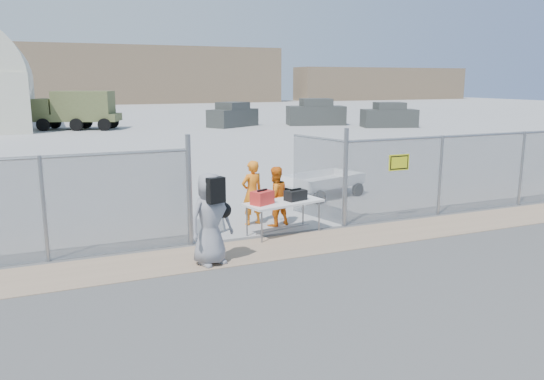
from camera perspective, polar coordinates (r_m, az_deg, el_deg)
name	(u,v)px	position (r m, az deg, el deg)	size (l,w,h in m)	color
ground	(309,260)	(11.13, 4.04, -7.49)	(160.00, 160.00, 0.00)	#484747
tarmac_inside	(104,121)	(51.71, -17.62, 7.12)	(160.00, 80.00, 0.01)	#9F9F9F
dirt_strip	(289,246)	(11.98, 1.87, -6.02)	(44.00, 1.60, 0.01)	#9E8469
distant_hills	(112,75)	(87.91, -16.82, 11.78)	(140.00, 6.00, 9.00)	#7F684F
chain_link_fence	(272,190)	(12.59, 0.00, 0.00)	(40.00, 0.20, 2.20)	gray
folding_table	(284,218)	(12.80, 1.26, -2.99)	(1.91, 0.79, 0.81)	white
orange_bag	(262,198)	(12.39, -1.06, -0.82)	(0.50, 0.34, 0.31)	red
black_duffel	(296,195)	(12.81, 2.55, -0.56)	(0.52, 0.30, 0.25)	black
security_worker_left	(252,193)	(13.54, -2.16, -0.31)	(0.61, 0.40, 1.67)	orange
security_worker_right	(275,196)	(13.45, 0.33, -0.69)	(0.75, 0.58, 1.53)	orange
visitor	(210,219)	(10.66, -6.64, -3.13)	(0.92, 0.60, 1.88)	gray
utility_trailer	(323,185)	(17.02, 5.55, 0.58)	(3.17, 1.63, 0.77)	white
military_truck	(78,110)	(42.78, -20.15, 8.03)	(6.02, 2.22, 2.87)	#5B6136
parked_vehicle_near	(233,115)	(42.90, -4.24, 8.07)	(4.22, 1.91, 1.91)	#3B3E3B
parked_vehicle_mid	(316,112)	(44.63, 4.74, 8.34)	(4.70, 2.13, 2.13)	#3B3E3B
parked_vehicle_far	(389,115)	(43.32, 12.48, 7.87)	(4.23, 1.91, 1.91)	#3B3E3B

